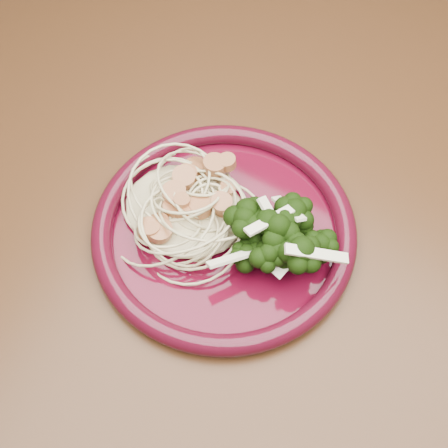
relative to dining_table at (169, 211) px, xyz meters
name	(u,v)px	position (x,y,z in m)	size (l,w,h in m)	color
dining_table	(169,211)	(0.00, 0.00, 0.00)	(1.20, 0.80, 0.75)	#472814
dinner_plate	(224,230)	(0.10, -0.05, 0.11)	(0.25, 0.25, 0.02)	#450616
spaghetti_pile	(185,205)	(0.06, -0.05, 0.12)	(0.12, 0.10, 0.03)	beige
scallop_cluster	(183,185)	(0.06, -0.05, 0.15)	(0.11, 0.11, 0.04)	#B27244
broccoli_pile	(275,244)	(0.15, -0.04, 0.13)	(0.08, 0.14, 0.05)	black
onion_garnish	(278,226)	(0.15, -0.04, 0.16)	(0.06, 0.09, 0.05)	#F6F5CD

